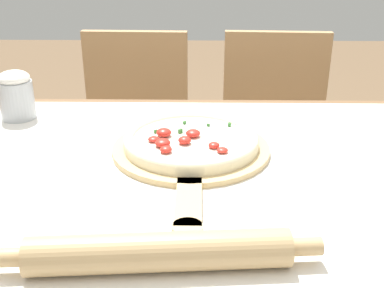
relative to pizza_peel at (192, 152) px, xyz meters
The scene contains 8 objects.
dining_table 0.16m from the pizza_peel, 78.47° to the right, with size 1.18×0.92×0.77m.
towel_cloth 0.09m from the pizza_peel, 78.47° to the right, with size 1.10×0.84×0.00m.
pizza_peel is the anchor object (origin of this frame).
pizza 0.03m from the pizza_peel, 92.14° to the left, with size 0.28×0.28×0.04m.
rolling_pin 0.37m from the pizza_peel, 95.62° to the right, with size 0.45×0.08×0.05m.
chair_left 0.81m from the pizza_peel, 106.90° to the left, with size 0.41×0.41×0.88m.
chair_right 0.83m from the pizza_peel, 68.09° to the left, with size 0.42×0.42×0.88m.
flour_cup 0.49m from the pizza_peel, 153.83° to the left, with size 0.08×0.08×0.12m.
Camera 1 is at (-0.00, -0.83, 1.20)m, focal length 45.00 mm.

